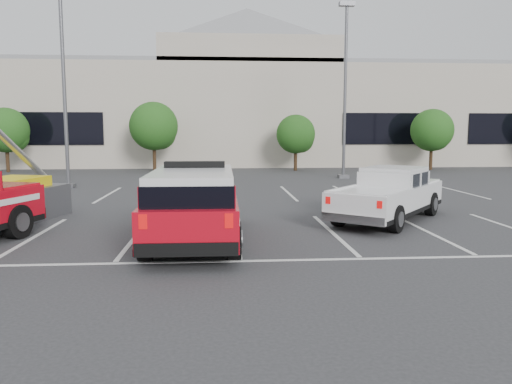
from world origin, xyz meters
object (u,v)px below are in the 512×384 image
(tree_right, at_px, (433,132))
(utility_rig, at_px, (8,202))
(tree_mid_right, at_px, (297,135))
(fire_chief_suv, at_px, (194,210))
(convention_building, at_px, (226,110))
(tree_mid_left, at_px, (155,128))
(light_pole_left, at_px, (64,82))
(white_pickup, at_px, (389,200))
(light_pole_mid, at_px, (345,91))
(tree_left, at_px, (8,132))

(tree_right, xyz_separation_m, utility_rig, (-22.21, -19.40, -2.16))
(tree_mid_right, height_order, fire_chief_suv, tree_mid_right)
(convention_building, relative_size, tree_mid_left, 12.38)
(tree_right, relative_size, light_pole_left, 0.43)
(tree_mid_left, xyz_separation_m, light_pole_left, (-3.09, -10.05, 2.14))
(white_pickup, bearing_deg, tree_mid_left, 154.85)
(tree_right, distance_m, light_pole_mid, 10.38)
(convention_building, bearing_deg, fire_chief_suv, -92.20)
(tree_mid_right, relative_size, light_pole_left, 0.39)
(tree_right, bearing_deg, light_pole_left, -156.49)
(tree_left, distance_m, fire_chief_suv, 26.86)
(convention_building, xyz_separation_m, light_pole_left, (-8.18, -19.86, 0.47))
(tree_mid_right, relative_size, fire_chief_suv, 0.69)
(tree_left, bearing_deg, tree_right, 0.00)
(tree_right, height_order, light_pole_left, light_pole_left)
(light_pole_mid, height_order, fire_chief_suv, light_pole_mid)
(tree_left, distance_m, tree_mid_right, 20.00)
(convention_building, bearing_deg, utility_rig, -104.03)
(tree_mid_left, xyz_separation_m, white_pickup, (9.83, -20.19, -2.37))
(tree_left, height_order, white_pickup, tree_left)
(white_pickup, xyz_separation_m, utility_rig, (-12.04, 0.79, -0.05))
(convention_building, height_order, tree_mid_left, convention_building)
(tree_left, distance_m, utility_rig, 21.01)
(fire_chief_suv, distance_m, utility_rig, 7.01)
(fire_chief_suv, bearing_deg, utility_rig, 149.94)
(convention_building, xyz_separation_m, tree_mid_left, (-5.09, -9.82, -1.68))
(tree_mid_left, xyz_separation_m, utility_rig, (-2.21, -19.40, -2.43))
(tree_right, bearing_deg, utility_rig, -138.87)
(tree_mid_left, bearing_deg, tree_mid_right, -0.00)
(tree_right, height_order, fire_chief_suv, tree_right)
(light_pole_left, distance_m, utility_rig, 10.45)
(tree_left, distance_m, tree_right, 30.00)
(utility_rig, bearing_deg, light_pole_left, 109.87)
(tree_right, distance_m, white_pickup, 22.71)
(convention_building, relative_size, white_pickup, 11.07)
(light_pole_mid, bearing_deg, tree_mid_right, 107.52)
(light_pole_mid, distance_m, white_pickup, 14.99)
(convention_building, bearing_deg, tree_mid_right, -63.43)
(tree_mid_left, relative_size, fire_chief_suv, 0.83)
(convention_building, relative_size, light_pole_mid, 5.86)
(light_pole_mid, bearing_deg, utility_rig, -136.60)
(tree_mid_right, bearing_deg, utility_rig, -122.19)
(tree_mid_right, distance_m, fire_chief_suv, 23.82)
(convention_building, distance_m, light_pole_mid, 17.27)
(tree_mid_right, height_order, white_pickup, tree_mid_right)
(convention_building, xyz_separation_m, tree_mid_right, (4.91, -9.82, -2.22))
(tree_mid_left, relative_size, light_pole_mid, 0.47)
(convention_building, xyz_separation_m, light_pole_mid, (6.82, -15.86, 0.47))
(tree_right, bearing_deg, tree_mid_left, 180.00)
(tree_right, relative_size, white_pickup, 0.82)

